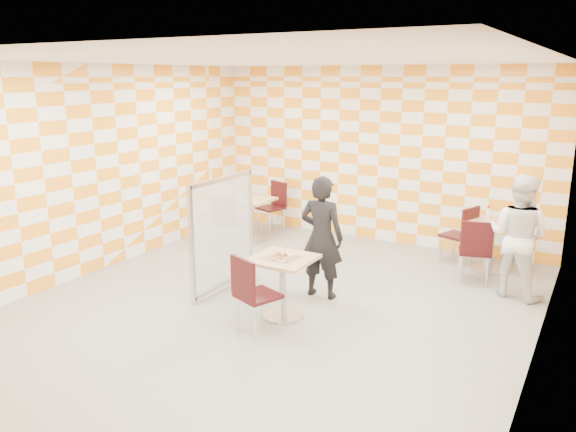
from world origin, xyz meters
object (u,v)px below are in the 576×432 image
(sport_bottle, at_px, (488,213))
(second_table, at_px, (492,238))
(main_table, at_px, (283,277))
(chair_main_front, at_px, (251,290))
(man_dark, at_px, (322,237))
(partition, at_px, (223,233))
(man_white, at_px, (518,236))
(chair_empty_far, at_px, (274,202))
(chair_second_side, at_px, (463,231))
(soda_bottle, at_px, (508,216))
(empty_table, at_px, (251,212))
(chair_empty_near, at_px, (226,219))
(chair_second_front, at_px, (476,247))

(sport_bottle, bearing_deg, second_table, -53.86)
(main_table, bearing_deg, chair_main_front, -94.27)
(second_table, relative_size, man_dark, 0.47)
(partition, xyz_separation_m, man_white, (3.45, 1.72, 0.02))
(partition, relative_size, sport_bottle, 7.75)
(chair_empty_far, xyz_separation_m, man_white, (4.39, -1.16, 0.27))
(chair_empty_far, height_order, partition, partition)
(second_table, bearing_deg, chair_second_side, 175.29)
(man_white, bearing_deg, partition, 41.48)
(second_table, height_order, chair_empty_far, chair_empty_far)
(main_table, distance_m, soda_bottle, 3.66)
(chair_empty_far, distance_m, man_dark, 3.29)
(empty_table, xyz_separation_m, chair_second_side, (3.54, 0.47, 0.04))
(chair_empty_near, xyz_separation_m, soda_bottle, (4.17, 1.21, 0.31))
(main_table, xyz_separation_m, partition, (-1.15, 0.39, 0.28))
(main_table, xyz_separation_m, chair_empty_near, (-2.15, 1.83, 0.04))
(chair_main_front, bearing_deg, chair_second_side, 68.01)
(chair_empty_near, relative_size, chair_empty_far, 1.00)
(chair_empty_far, bearing_deg, chair_empty_near, -92.03)
(second_table, relative_size, soda_bottle, 3.26)
(main_table, bearing_deg, chair_empty_far, 122.66)
(chair_second_side, bearing_deg, chair_second_front, -65.50)
(second_table, relative_size, partition, 0.48)
(man_white, bearing_deg, chair_empty_near, 18.70)
(empty_table, bearing_deg, second_table, 6.24)
(main_table, bearing_deg, chair_empty_near, 139.59)
(partition, bearing_deg, main_table, -18.85)
(soda_bottle, bearing_deg, chair_second_front, -109.13)
(empty_table, relative_size, partition, 0.48)
(empty_table, bearing_deg, chair_empty_near, -91.64)
(empty_table, bearing_deg, man_dark, -37.50)
(chair_second_side, xyz_separation_m, chair_empty_far, (-3.51, 0.27, 0.00))
(man_dark, distance_m, man_white, 2.55)
(second_table, distance_m, man_dark, 2.78)
(chair_second_side, height_order, man_white, man_white)
(second_table, xyz_separation_m, chair_main_front, (-1.89, -3.57, 0.04))
(chair_second_front, bearing_deg, chair_empty_far, 165.27)
(man_dark, bearing_deg, man_white, -152.85)
(main_table, bearing_deg, chair_second_side, 64.81)
(chair_second_front, height_order, chair_empty_far, same)
(empty_table, distance_m, chair_second_side, 3.57)
(soda_bottle, bearing_deg, chair_main_front, -119.59)
(chair_main_front, height_order, chair_second_side, same)
(sport_bottle, bearing_deg, chair_second_front, -88.30)
(chair_second_front, relative_size, chair_empty_far, 1.00)
(empty_table, relative_size, chair_second_side, 0.81)
(chair_second_front, relative_size, chair_empty_near, 1.00)
(main_table, height_order, second_table, same)
(main_table, relative_size, second_table, 1.00)
(main_table, bearing_deg, man_dark, 83.17)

